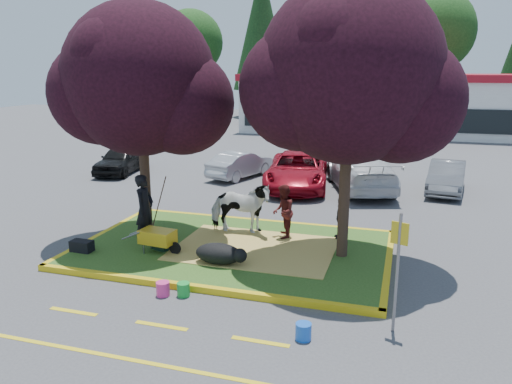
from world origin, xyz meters
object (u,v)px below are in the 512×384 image
(handler, at_px, (145,209))
(bucket_pink, at_px, (163,289))
(bucket_green, at_px, (183,289))
(cow, at_px, (240,208))
(calf, at_px, (219,254))
(sign_post, at_px, (398,261))
(wheelbarrow, at_px, (158,237))
(car_silver, at_px, (241,164))
(car_black, at_px, (121,159))
(bucket_blue, at_px, (303,331))

(handler, height_order, bucket_pink, handler)
(bucket_green, distance_m, bucket_pink, 0.45)
(cow, height_order, bucket_green, cow)
(calf, height_order, sign_post, sign_post)
(cow, height_order, wheelbarrow, cow)
(bucket_pink, relative_size, car_silver, 0.09)
(calf, bearing_deg, handler, 152.98)
(car_silver, bearing_deg, bucket_pink, 119.43)
(sign_post, relative_size, car_silver, 0.64)
(calf, bearing_deg, sign_post, -30.51)
(handler, bearing_deg, cow, -58.65)
(cow, bearing_deg, bucket_pink, 166.20)
(bucket_pink, bearing_deg, handler, 125.17)
(sign_post, bearing_deg, cow, 157.45)
(wheelbarrow, height_order, sign_post, sign_post)
(cow, distance_m, car_black, 11.06)
(calf, bearing_deg, bucket_pink, -117.11)
(calf, distance_m, car_silver, 10.72)
(cow, bearing_deg, car_silver, 10.15)
(bucket_pink, xyz_separation_m, car_black, (-7.98, 11.34, 0.49))
(bucket_blue, bearing_deg, bucket_pink, 164.84)
(handler, bearing_deg, bucket_green, -139.32)
(wheelbarrow, height_order, bucket_pink, wheelbarrow)
(wheelbarrow, relative_size, bucket_blue, 5.09)
(wheelbarrow, bearing_deg, bucket_pink, -54.06)
(car_silver, bearing_deg, handler, 111.17)
(bucket_pink, bearing_deg, bucket_blue, -15.16)
(sign_post, distance_m, car_silver, 14.13)
(bucket_blue, bearing_deg, handler, 145.57)
(sign_post, bearing_deg, car_silver, 141.15)
(bucket_green, relative_size, bucket_blue, 0.96)
(bucket_pink, bearing_deg, car_silver, 100.59)
(wheelbarrow, bearing_deg, bucket_green, -43.92)
(handler, height_order, car_black, handler)
(calf, height_order, bucket_green, calf)
(car_black, relative_size, car_silver, 1.04)
(wheelbarrow, xyz_separation_m, bucket_green, (1.60, -1.90, -0.42))
(calf, height_order, wheelbarrow, wheelbarrow)
(calf, height_order, car_black, car_black)
(handler, xyz_separation_m, car_silver, (-0.38, 9.41, -0.50))
(handler, distance_m, wheelbarrow, 1.10)
(cow, bearing_deg, sign_post, -141.62)
(cow, xyz_separation_m, sign_post, (4.49, -4.23, 0.51))
(bucket_blue, distance_m, car_black, 16.66)
(calf, xyz_separation_m, bucket_blue, (2.68, -2.64, -0.25))
(bucket_green, height_order, bucket_pink, bucket_pink)
(wheelbarrow, distance_m, sign_post, 6.46)
(sign_post, height_order, bucket_green, sign_post)
(calf, distance_m, handler, 2.76)
(cow, distance_m, calf, 2.45)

